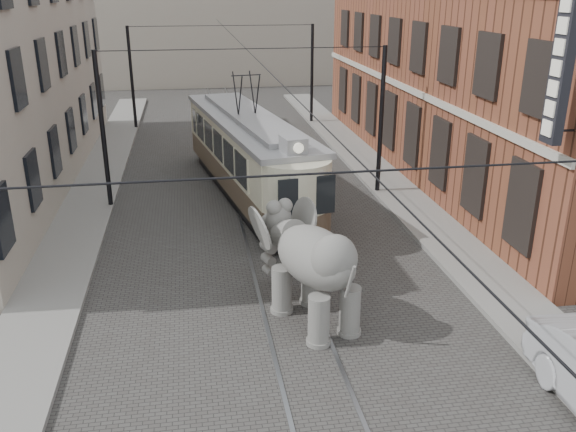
{
  "coord_description": "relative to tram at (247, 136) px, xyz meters",
  "views": [
    {
      "loc": [
        -2.35,
        -17.09,
        8.15
      ],
      "look_at": [
        0.2,
        -1.45,
        2.1
      ],
      "focal_mm": 37.78,
      "sensor_mm": 36.0,
      "label": 1
    }
  ],
  "objects": [
    {
      "name": "tram",
      "position": [
        0.0,
        0.0,
        0.0
      ],
      "size": [
        4.63,
        12.69,
        4.93
      ],
      "primitive_type": null,
      "rotation": [
        0.0,
        0.0,
        0.17
      ],
      "color": "#C0BA9B",
      "rests_on": "ground"
    },
    {
      "name": "sidewalk_right",
      "position": [
        6.11,
        -6.73,
        -2.39
      ],
      "size": [
        2.0,
        60.0,
        0.15
      ],
      "primitive_type": "cube",
      "color": "slate",
      "rests_on": "ground"
    },
    {
      "name": "sidewalk_left",
      "position": [
        -6.39,
        -6.73,
        -2.39
      ],
      "size": [
        2.0,
        60.0,
        0.15
      ],
      "primitive_type": "cube",
      "color": "slate",
      "rests_on": "ground"
    },
    {
      "name": "tram_rails",
      "position": [
        0.11,
        -6.73,
        -2.46
      ],
      "size": [
        1.54,
        80.0,
        0.02
      ],
      "primitive_type": null,
      "color": "slate",
      "rests_on": "ground"
    },
    {
      "name": "elephant",
      "position": [
        0.64,
        -10.45,
        -1.05
      ],
      "size": [
        4.05,
        5.25,
        2.84
      ],
      "primitive_type": null,
      "rotation": [
        0.0,
        0.0,
        0.37
      ],
      "color": "slate",
      "rests_on": "ground"
    },
    {
      "name": "brick_building",
      "position": [
        11.11,
        2.27,
        3.53
      ],
      "size": [
        8.0,
        26.0,
        12.0
      ],
      "primitive_type": "cube",
      "color": "brown",
      "rests_on": "ground"
    },
    {
      "name": "catenary",
      "position": [
        -0.09,
        -1.73,
        0.53
      ],
      "size": [
        11.0,
        30.2,
        6.0
      ],
      "primitive_type": null,
      "color": "black",
      "rests_on": "ground"
    },
    {
      "name": "ground",
      "position": [
        0.11,
        -6.73,
        -2.47
      ],
      "size": [
        120.0,
        120.0,
        0.0
      ],
      "primitive_type": "plane",
      "color": "#3C3A37"
    }
  ]
}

